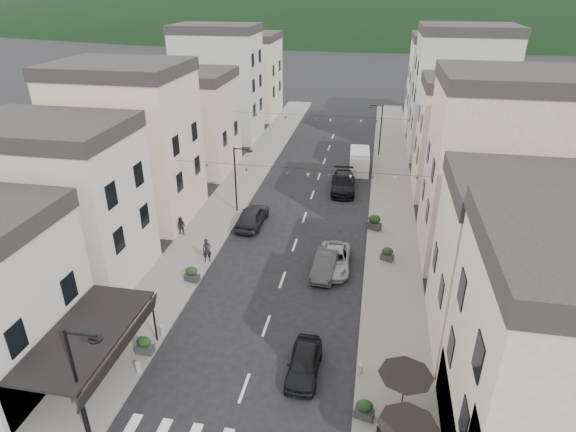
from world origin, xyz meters
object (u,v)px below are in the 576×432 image
object	(u,v)px
delivery_van	(359,160)
parked_car_d	(343,183)
parked_car_a	(304,363)
parked_car_b	(326,264)
pedestrian_b	(181,226)
pedestrian_a	(207,250)
parked_car_e	(252,216)
parked_car_c	(334,260)

from	to	relation	value
delivery_van	parked_car_d	bearing A→B (deg)	-104.87
parked_car_a	parked_car_b	bearing A→B (deg)	89.92
delivery_van	pedestrian_b	xyz separation A→B (m)	(-13.25, -17.79, -0.30)
parked_car_b	parked_car_d	world-z (taller)	parked_car_d
pedestrian_a	parked_car_b	bearing A→B (deg)	-21.71
pedestrian_b	parked_car_d	bearing A→B (deg)	48.34
parked_car_e	delivery_van	world-z (taller)	delivery_van
parked_car_d	parked_car_e	bearing A→B (deg)	-131.52
parked_car_b	parked_car_e	xyz separation A→B (m)	(-6.91, 6.28, 0.13)
pedestrian_a	parked_car_e	bearing A→B (deg)	52.30
parked_car_c	pedestrian_b	xyz separation A→B (m)	(-12.53, 2.55, 0.22)
parked_car_a	pedestrian_b	distance (m)	17.84
delivery_van	pedestrian_a	distance (m)	23.49
parked_car_a	pedestrian_a	distance (m)	12.94
parked_car_d	parked_car_e	xyz separation A→B (m)	(-6.91, -8.84, 0.03)
parked_car_b	parked_car_e	bearing A→B (deg)	141.86
parked_car_a	parked_car_e	distance (m)	17.56
parked_car_b	parked_car_c	size ratio (longest dim) A/B	0.89
parked_car_b	parked_car_d	bearing A→B (deg)	94.16
parked_car_c	pedestrian_a	xyz separation A→B (m)	(-9.13, -0.98, 0.35)
parked_car_d	pedestrian_a	size ratio (longest dim) A/B	3.10
parked_car_a	parked_car_b	xyz separation A→B (m)	(-0.00, 9.86, 0.03)
parked_car_d	pedestrian_a	bearing A→B (deg)	-122.82
parked_car_d	delivery_van	size ratio (longest dim) A/B	1.09
parked_car_c	pedestrian_b	size ratio (longest dim) A/B	3.15
delivery_van	parked_car_b	bearing A→B (deg)	-96.46
parked_car_a	pedestrian_a	xyz separation A→B (m)	(-8.60, 9.66, 0.34)
parked_car_b	pedestrian_a	bearing A→B (deg)	-174.49
parked_car_a	delivery_van	world-z (taller)	delivery_van
pedestrian_a	parked_car_c	bearing A→B (deg)	-16.93
parked_car_d	pedestrian_b	bearing A→B (deg)	-139.01
parked_car_c	parked_car_e	size ratio (longest dim) A/B	0.98
parked_car_a	pedestrian_a	world-z (taller)	pedestrian_a
parked_car_d	pedestrian_b	size ratio (longest dim) A/B	3.65
parked_car_d	parked_car_e	world-z (taller)	parked_car_e
pedestrian_a	parked_car_a	bearing A→B (deg)	-71.37
pedestrian_a	pedestrian_b	distance (m)	4.90
parked_car_d	parked_car_e	distance (m)	11.22
parked_car_e	pedestrian_a	size ratio (longest dim) A/B	2.73
parked_car_b	delivery_van	xyz separation A→B (m)	(1.25, 21.12, 0.48)
pedestrian_a	pedestrian_b	bearing A→B (deg)	110.86
delivery_van	parked_car_a	bearing A→B (deg)	-95.37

